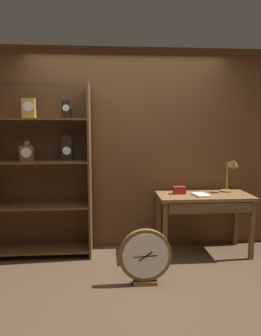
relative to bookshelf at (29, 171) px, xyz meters
The scene contains 8 objects.
ground_plane 1.95m from the bookshelf, 42.04° to the right, with size 10.00×10.00×0.00m, color #4C3826.
back_wood_panel 1.26m from the bookshelf, 10.29° to the left, with size 4.80×0.05×2.60m, color brown.
bookshelf is the anchor object (origin of this frame).
workbench 2.21m from the bookshelf, ahead, with size 1.16×0.57×0.76m.
desk_lamp 2.55m from the bookshelf, ahead, with size 0.21×0.21×0.46m.
toolbox_small 1.88m from the bookshelf, ahead, with size 0.15×0.10×0.09m, color maroon.
open_repair_manual 2.13m from the bookshelf, ahead, with size 0.16×0.22×0.03m, color silver.
round_clock_large 1.77m from the bookshelf, 33.08° to the right, with size 0.54×0.11×0.58m.
Camera 1 is at (-0.25, -2.73, 1.58)m, focal length 33.04 mm.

